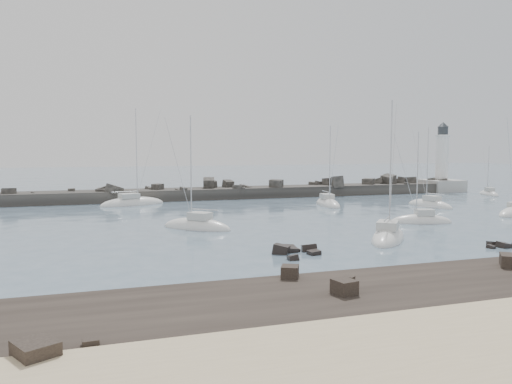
# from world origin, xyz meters

# --- Properties ---
(ground) EXTENTS (400.00, 400.00, 0.00)m
(ground) POSITION_xyz_m (0.00, 0.00, 0.00)
(ground) COLOR slate
(ground) RESTS_ON ground
(rock_shelf) EXTENTS (140.00, 12.03, 1.95)m
(rock_shelf) POSITION_xyz_m (-0.04, -22.03, 0.02)
(rock_shelf) COLOR black
(rock_shelf) RESTS_ON ground
(rock_cluster_near) EXTENTS (4.32, 4.07, 1.44)m
(rock_cluster_near) POSITION_xyz_m (-4.32, -8.27, 0.09)
(rock_cluster_near) COLOR black
(rock_cluster_near) RESTS_ON ground
(rock_cluster_far) EXTENTS (3.31, 2.75, 0.92)m
(rock_cluster_far) POSITION_xyz_m (13.99, -11.50, 0.06)
(rock_cluster_far) COLOR black
(rock_cluster_far) RESTS_ON ground
(breakwater) EXTENTS (115.00, 7.26, 5.18)m
(breakwater) POSITION_xyz_m (-6.78, 37.99, 0.32)
(breakwater) COLOR #2E2C29
(breakwater) RESTS_ON ground
(lighthouse) EXTENTS (7.00, 7.00, 14.60)m
(lighthouse) POSITION_xyz_m (47.00, 38.00, 3.09)
(lighthouse) COLOR #A6A6A1
(lighthouse) RESTS_ON ground
(sailboat_3) EXTENTS (10.58, 5.89, 15.86)m
(sailboat_3) POSITION_xyz_m (-14.42, 31.99, 0.14)
(sailboat_3) COLOR white
(sailboat_3) RESTS_ON ground
(sailboat_4) EXTENTS (7.74, 7.52, 13.24)m
(sailboat_4) POSITION_xyz_m (-9.53, 6.51, 0.16)
(sailboat_4) COLOR white
(sailboat_4) RESTS_ON ground
(sailboat_5) EXTENTS (3.44, 8.38, 13.06)m
(sailboat_5) POSITION_xyz_m (13.67, 21.92, 0.15)
(sailboat_5) COLOR white
(sailboat_5) RESTS_ON ground
(sailboat_6) EXTENTS (7.88, 8.64, 14.29)m
(sailboat_6) POSITION_xyz_m (6.34, -5.61, 0.16)
(sailboat_6) COLOR white
(sailboat_6) RESTS_ON ground
(sailboat_7) EXTENTS (7.48, 4.38, 11.51)m
(sailboat_7) POSITION_xyz_m (16.05, 2.51, 0.15)
(sailboat_7) COLOR white
(sailboat_7) RESTS_ON ground
(sailboat_8) EXTENTS (3.98, 8.32, 12.76)m
(sailboat_8) POSITION_xyz_m (27.46, 15.93, 0.15)
(sailboat_8) COLOR white
(sailboat_8) RESTS_ON ground
(sailboat_10) EXTENTS (3.50, 6.41, 9.91)m
(sailboat_10) POSITION_xyz_m (49.54, 27.87, 0.14)
(sailboat_10) COLOR white
(sailboat_10) RESTS_ON ground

